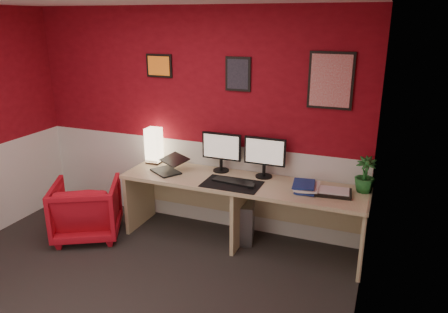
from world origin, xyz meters
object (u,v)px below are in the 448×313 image
laptop (165,163)px  potted_plant (365,175)px  monitor_left (221,146)px  shoji_lamp (154,146)px  armchair (87,209)px  desk (241,213)px  zen_tray (333,192)px  monitor_right (264,151)px  pc_tower (245,219)px

laptop → potted_plant: bearing=38.7°
laptop → monitor_left: bearing=57.9°
shoji_lamp → armchair: 1.03m
desk → zen_tray: 1.02m
monitor_right → potted_plant: (1.03, -0.03, -0.11)m
monitor_left → potted_plant: monitor_left is taller
laptop → monitor_right: bearing=46.2°
laptop → monitor_left: 0.64m
monitor_left → monitor_right: size_ratio=1.00×
potted_plant → pc_tower: bearing=-177.8°
zen_tray → armchair: bearing=-169.7°
shoji_lamp → laptop: bearing=-40.9°
monitor_left → armchair: 1.67m
pc_tower → laptop: bearing=178.1°
monitor_left → monitor_right: 0.50m
laptop → potted_plant: (2.09, 0.23, 0.07)m
shoji_lamp → zen_tray: 2.12m
armchair → shoji_lamp: bearing=-156.3°
desk → shoji_lamp: bearing=170.5°
desk → laptop: 1.00m
laptop → monitor_right: size_ratio=0.57×
potted_plant → monitor_right: bearing=178.5°
shoji_lamp → pc_tower: size_ratio=0.89×
desk → armchair: size_ratio=3.65×
desk → shoji_lamp: 1.30m
monitor_right → armchair: (-1.85, -0.67, -0.70)m
laptop → monitor_right: (1.05, 0.26, 0.18)m
desk → monitor_right: (0.18, 0.21, 0.66)m
desk → shoji_lamp: (-1.16, 0.19, 0.56)m
desk → monitor_right: monitor_right is taller
laptop → shoji_lamp: bearing=171.4°
zen_tray → laptop: bearing=-178.1°
desk → armchair: 1.73m
potted_plant → pc_tower: (-1.22, -0.05, -0.68)m
shoji_lamp → pc_tower: shoji_lamp is taller
shoji_lamp → laptop: (0.29, -0.25, -0.09)m
pc_tower → armchair: armchair is taller
monitor_right → pc_tower: size_ratio=1.29×
desk → monitor_left: (-0.32, 0.21, 0.66)m
zen_tray → pc_tower: bearing=172.4°
zen_tray → monitor_right: bearing=165.3°
desk → monitor_left: monitor_left is taller
shoji_lamp → pc_tower: (1.16, -0.06, -0.70)m
monitor_right → pc_tower: bearing=-158.0°
monitor_left → monitor_right: bearing=-0.5°
shoji_lamp → monitor_left: (0.84, 0.02, 0.09)m
monitor_left → zen_tray: bearing=-9.2°
shoji_lamp → armchair: size_ratio=0.56×
monitor_left → potted_plant: 1.54m
desk → armchair: (-1.67, -0.47, -0.04)m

